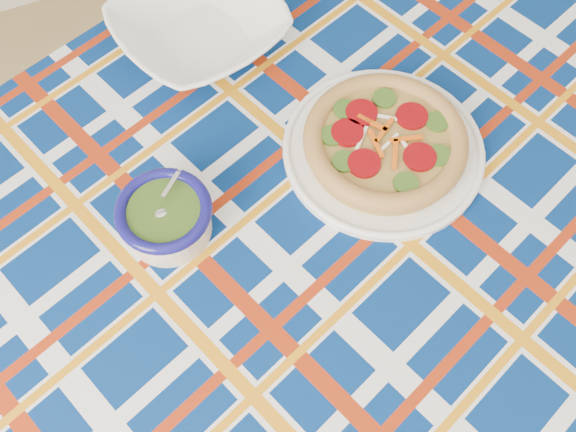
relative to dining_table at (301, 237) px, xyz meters
name	(u,v)px	position (x,y,z in m)	size (l,w,h in m)	color
dining_table	(301,237)	(0.00, 0.00, 0.00)	(2.06, 1.67, 0.84)	brown
tablecloth	(301,229)	(0.00, 0.00, 0.03)	(1.82, 1.15, 0.12)	navy
main_focaccia_plate	(385,141)	(0.17, 0.05, 0.12)	(0.35, 0.35, 0.07)	#A4803A
pesto_bowl	(165,216)	(-0.21, 0.06, 0.13)	(0.15, 0.15, 0.09)	#223B10
serving_bowl	(199,28)	(-0.02, 0.41, 0.12)	(0.30, 0.30, 0.07)	white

